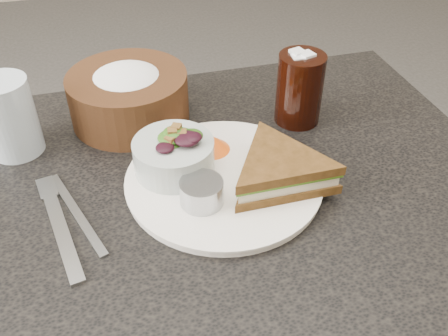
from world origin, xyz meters
TOP-DOWN VIEW (x-y plane):
  - dining_table at (0.00, 0.00)m, footprint 1.00×0.70m
  - dinner_plate at (0.06, 0.01)m, footprint 0.29×0.29m
  - sandwich at (0.14, -0.03)m, footprint 0.19×0.19m
  - salad_bowl at (-0.00, 0.04)m, footprint 0.13×0.13m
  - dressing_ramekin at (0.02, -0.04)m, footprint 0.06×0.06m
  - orange_wedge at (0.06, 0.08)m, footprint 0.08×0.08m
  - fork at (-0.17, -0.03)m, footprint 0.06×0.20m
  - knife at (-0.15, -0.00)m, footprint 0.07×0.19m
  - bread_basket at (-0.05, 0.22)m, footprint 0.27×0.27m
  - cola_glass at (0.23, 0.14)m, footprint 0.10×0.10m
  - water_glass at (-0.24, 0.18)m, footprint 0.09×0.09m

SIDE VIEW (x-z plane):
  - dining_table at x=0.00m, z-range 0.00..0.75m
  - knife at x=-0.15m, z-range 0.75..0.75m
  - fork at x=-0.17m, z-range 0.75..0.76m
  - dinner_plate at x=0.06m, z-range 0.75..0.76m
  - orange_wedge at x=0.06m, z-range 0.76..0.79m
  - dressing_ramekin at x=0.02m, z-range 0.76..0.80m
  - sandwich at x=0.14m, z-range 0.76..0.81m
  - salad_bowl at x=0.00m, z-range 0.76..0.83m
  - bread_basket at x=-0.05m, z-range 0.75..0.87m
  - water_glass at x=-0.24m, z-range 0.75..0.88m
  - cola_glass at x=0.23m, z-range 0.75..0.89m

